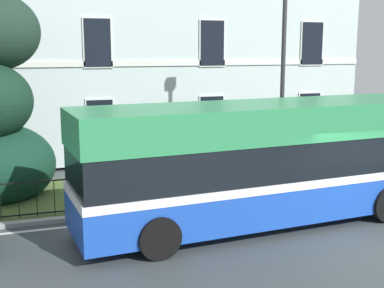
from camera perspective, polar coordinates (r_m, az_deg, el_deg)
ground_plane at (r=13.46m, az=18.67°, el=-9.64°), size 60.00×56.00×0.18m
georgian_townhouse at (r=24.90m, az=-7.04°, el=13.21°), size 18.21×10.57×11.05m
iron_verge_railing at (r=15.02m, az=1.58°, el=-4.39°), size 12.24×0.04×0.97m
single_decker_bus at (r=13.23m, az=7.75°, el=-1.96°), size 9.79×3.11×3.15m
street_lamp_post at (r=16.52m, az=10.10°, el=9.09°), size 0.36×0.24×7.01m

